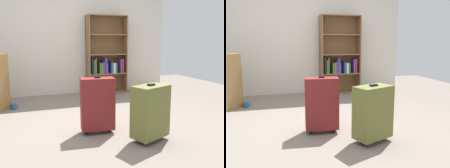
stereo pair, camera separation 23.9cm
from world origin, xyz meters
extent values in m
plane|color=slate|center=(0.00, 0.00, 0.00)|extent=(7.87, 7.87, 0.00)
cube|color=beige|center=(0.00, 2.25, 1.30)|extent=(4.50, 0.10, 2.60)
cube|color=brown|center=(0.44, 2.03, 0.81)|extent=(0.02, 0.30, 1.62)
cube|color=brown|center=(1.25, 2.03, 0.81)|extent=(0.02, 0.30, 1.62)
cube|color=brown|center=(0.84, 2.17, 0.81)|extent=(0.83, 0.02, 1.62)
cube|color=brown|center=(0.84, 2.03, 0.01)|extent=(0.79, 0.28, 0.02)
cube|color=brown|center=(0.84, 2.03, 0.42)|extent=(0.79, 0.28, 0.02)
cube|color=brown|center=(0.84, 2.03, 0.82)|extent=(0.79, 0.28, 0.02)
cube|color=brown|center=(0.84, 2.03, 1.23)|extent=(0.79, 0.28, 0.02)
cube|color=brown|center=(0.84, 2.03, 1.61)|extent=(0.79, 0.28, 0.02)
cube|color=black|center=(0.49, 1.98, 0.59)|extent=(0.04, 0.19, 0.34)
cube|color=#2D7238|center=(0.54, 1.99, 0.57)|extent=(0.03, 0.21, 0.29)
cube|color=brown|center=(0.57, 1.97, 0.59)|extent=(0.02, 0.17, 0.32)
cube|color=#2D7238|center=(0.67, 1.97, 0.54)|extent=(0.03, 0.18, 0.22)
cube|color=brown|center=(0.70, 1.97, 0.54)|extent=(0.04, 0.17, 0.23)
cube|color=#264C99|center=(0.74, 2.01, 0.55)|extent=(0.03, 0.26, 0.25)
cube|color=#66337F|center=(0.78, 1.99, 0.59)|extent=(0.04, 0.22, 0.32)
cube|color=#66337F|center=(0.81, 1.97, 0.53)|extent=(0.02, 0.17, 0.21)
cube|color=#264C99|center=(0.92, 2.00, 0.54)|extent=(0.04, 0.23, 0.24)
cube|color=silver|center=(0.97, 1.98, 0.53)|extent=(0.04, 0.20, 0.22)
cube|color=#2D7238|center=(1.02, 1.98, 0.53)|extent=(0.03, 0.19, 0.22)
cube|color=#66337F|center=(1.12, 1.97, 0.57)|extent=(0.04, 0.17, 0.30)
cube|color=#B22D2D|center=(1.16, 1.98, 0.57)|extent=(0.02, 0.18, 0.30)
cylinder|color=#1959A5|center=(-1.01, 1.28, 0.05)|extent=(0.08, 0.08, 0.10)
torus|color=#1959A5|center=(-0.96, 1.28, 0.05)|extent=(0.06, 0.01, 0.06)
cube|color=maroon|center=(-0.02, -0.17, 0.36)|extent=(0.41, 0.22, 0.63)
cube|color=black|center=(-0.02, -0.17, 0.69)|extent=(0.07, 0.04, 0.02)
cylinder|color=black|center=(-0.16, -0.16, 0.03)|extent=(0.05, 0.05, 0.05)
cylinder|color=black|center=(0.12, -0.18, 0.03)|extent=(0.05, 0.05, 0.05)
cube|color=brown|center=(0.46, -0.59, 0.34)|extent=(0.47, 0.37, 0.58)
cube|color=black|center=(0.46, -0.59, 0.64)|extent=(0.10, 0.08, 0.02)
cylinder|color=black|center=(0.33, -0.65, 0.03)|extent=(0.06, 0.06, 0.05)
cylinder|color=black|center=(0.60, -0.54, 0.03)|extent=(0.06, 0.06, 0.05)
camera|label=1|loc=(-0.83, -2.92, 1.11)|focal=39.63mm
camera|label=2|loc=(-0.60, -2.99, 1.11)|focal=39.63mm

